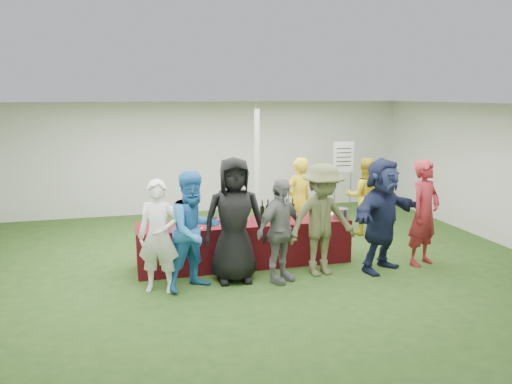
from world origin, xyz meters
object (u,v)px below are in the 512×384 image
object	(u,v)px
customer_0	(159,236)
customer_3	(280,231)
dump_bucket	(340,213)
wine_list_sign	(343,163)
serving_table	(245,243)
staff_back	(364,196)
customer_4	(322,220)
customer_1	(194,231)
customer_6	(424,213)
staff_pourer	(298,201)
customer_5	(382,215)
customer_2	(234,220)

from	to	relation	value
customer_0	customer_3	bearing A→B (deg)	16.44
dump_bucket	wine_list_sign	distance (m)	3.10
serving_table	customer_3	xyz separation A→B (m)	(0.33, -0.93, 0.44)
customer_3	staff_back	bearing A→B (deg)	8.67
serving_table	customer_4	size ratio (longest dim) A/B	1.99
customer_1	customer_4	bearing A→B (deg)	-23.81
customer_6	customer_4	bearing A→B (deg)	156.51
serving_table	staff_pourer	bearing A→B (deg)	36.25
dump_bucket	customer_6	bearing A→B (deg)	-23.57
serving_table	wine_list_sign	bearing A→B (deg)	40.82
staff_back	dump_bucket	bearing A→B (deg)	68.70
dump_bucket	customer_3	distance (m)	1.50
serving_table	customer_1	xyz separation A→B (m)	(-0.97, -0.87, 0.52)
staff_back	customer_3	world-z (taller)	customer_3
customer_3	customer_1	bearing A→B (deg)	145.99
customer_5	customer_6	xyz separation A→B (m)	(0.84, 0.09, -0.04)
wine_list_sign	staff_pourer	world-z (taller)	wine_list_sign
dump_bucket	customer_6	world-z (taller)	customer_6
customer_1	customer_6	size ratio (longest dim) A/B	0.99
staff_pourer	customer_2	xyz separation A→B (m)	(-1.64, -1.66, 0.13)
wine_list_sign	serving_table	bearing A→B (deg)	-139.18
customer_5	staff_pourer	bearing A→B (deg)	85.91
staff_back	customer_4	distance (m)	2.67
customer_5	wine_list_sign	bearing A→B (deg)	48.25
dump_bucket	customer_0	bearing A→B (deg)	-168.83
customer_0	customer_3	xyz separation A→B (m)	(1.82, -0.09, -0.02)
customer_3	customer_6	xyz separation A→B (m)	(2.60, 0.15, 0.09)
customer_2	staff_back	bearing A→B (deg)	34.54
staff_pourer	customer_4	bearing A→B (deg)	64.05
customer_5	customer_3	bearing A→B (deg)	154.42
customer_0	customer_3	distance (m)	1.82
customer_1	customer_5	world-z (taller)	customer_5
staff_pourer	customer_3	world-z (taller)	staff_pourer
dump_bucket	customer_1	world-z (taller)	customer_1
staff_back	serving_table	bearing A→B (deg)	41.25
staff_pourer	customer_1	xyz separation A→B (m)	(-2.27, -1.83, 0.05)
staff_back	customer_6	distance (m)	1.98
staff_back	customer_5	bearing A→B (deg)	88.65
customer_0	customer_6	world-z (taller)	customer_6
customer_3	customer_5	size ratio (longest dim) A/B	0.87
customer_3	customer_5	world-z (taller)	customer_5
staff_back	customer_4	xyz separation A→B (m)	(-1.75, -2.01, 0.11)
staff_pourer	customer_2	world-z (taller)	customer_2
customer_2	staff_pourer	bearing A→B (deg)	48.88
serving_table	customer_0	xyz separation A→B (m)	(-1.49, -0.84, 0.46)
staff_pourer	customer_0	world-z (taller)	staff_pourer
staff_pourer	staff_back	size ratio (longest dim) A/B	1.05
customer_6	wine_list_sign	bearing A→B (deg)	65.27
customer_3	customer_4	size ratio (longest dim) A/B	0.90
customer_2	customer_1	bearing A→B (deg)	-161.95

